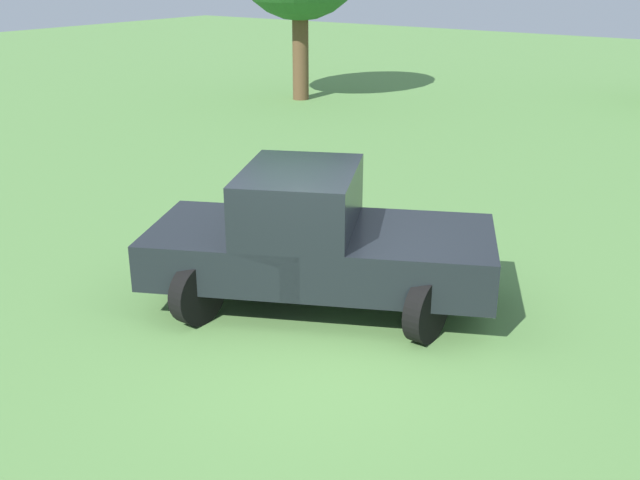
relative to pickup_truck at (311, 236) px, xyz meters
name	(u,v)px	position (x,y,z in m)	size (l,w,h in m)	color
ground_plane	(320,336)	(0.71, 0.63, -0.94)	(80.00, 80.00, 0.00)	#5B8C47
pickup_truck	(311,236)	(0.00, 0.00, 0.00)	(3.62, 4.78, 1.82)	black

